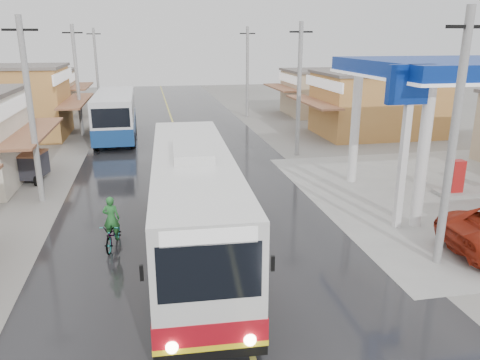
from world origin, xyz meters
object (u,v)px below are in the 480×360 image
(coach_bus, at_px, (193,203))
(cyclist, at_px, (113,231))
(second_bus, at_px, (115,115))
(tricycle_near, at_px, (31,165))

(coach_bus, distance_m, cyclist, 3.17)
(second_bus, bearing_deg, coach_bus, -80.08)
(cyclist, bearing_deg, tricycle_near, 127.07)
(second_bus, xyz_separation_m, cyclist, (0.87, -18.98, -1.12))
(cyclist, xyz_separation_m, tricycle_near, (-4.57, 8.97, 0.23))
(second_bus, distance_m, tricycle_near, 10.71)
(coach_bus, distance_m, second_bus, 20.31)
(coach_bus, xyz_separation_m, second_bus, (-3.63, 19.99, -0.07))
(second_bus, relative_size, tricycle_near, 4.52)
(coach_bus, xyz_separation_m, cyclist, (-2.76, 1.01, -1.19))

